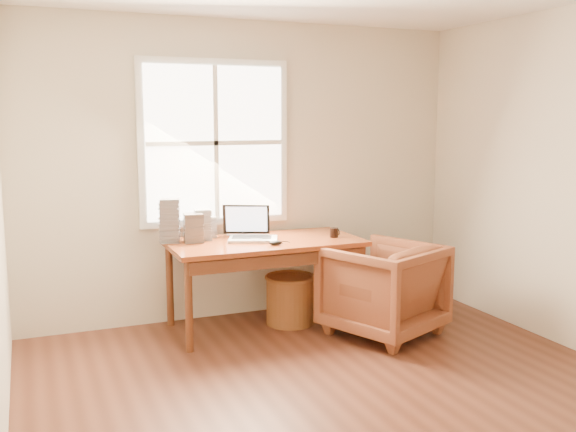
% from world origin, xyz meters
% --- Properties ---
extents(room_shell, '(4.04, 4.54, 2.64)m').
position_xyz_m(room_shell, '(-0.02, 0.16, 1.32)').
color(room_shell, '#522A1C').
rests_on(room_shell, ground).
extents(desk, '(1.60, 0.80, 0.04)m').
position_xyz_m(desk, '(0.00, 1.80, 0.73)').
color(desk, brown).
rests_on(desk, room_shell).
extents(armchair, '(1.08, 1.09, 0.76)m').
position_xyz_m(armchair, '(0.83, 1.26, 0.38)').
color(armchair, brown).
rests_on(armchair, room_shell).
extents(wicker_stool, '(0.49, 0.49, 0.41)m').
position_xyz_m(wicker_stool, '(0.23, 1.80, 0.21)').
color(wicker_stool, brown).
rests_on(wicker_stool, room_shell).
extents(laptop, '(0.58, 0.59, 0.33)m').
position_xyz_m(laptop, '(-0.09, 1.83, 0.91)').
color(laptop, '#A8ABAF').
rests_on(laptop, desk).
extents(mouse, '(0.11, 0.07, 0.04)m').
position_xyz_m(mouse, '(0.01, 1.58, 0.77)').
color(mouse, black).
rests_on(mouse, desk).
extents(coffee_mug, '(0.09, 0.09, 0.08)m').
position_xyz_m(coffee_mug, '(0.60, 1.70, 0.79)').
color(coffee_mug, black).
rests_on(coffee_mug, desk).
extents(cd_stack_a, '(0.14, 0.13, 0.26)m').
position_xyz_m(cd_stack_a, '(-0.48, 2.01, 0.88)').
color(cd_stack_a, silver).
rests_on(cd_stack_a, desk).
extents(cd_stack_b, '(0.17, 0.16, 0.24)m').
position_xyz_m(cd_stack_b, '(-0.57, 1.94, 0.87)').
color(cd_stack_b, '#28292E').
rests_on(cd_stack_b, desk).
extents(cd_stack_c, '(0.19, 0.18, 0.36)m').
position_xyz_m(cd_stack_c, '(-0.75, 2.02, 0.93)').
color(cd_stack_c, '#9EA0AB').
rests_on(cd_stack_c, desk).
extents(cd_stack_d, '(0.14, 0.12, 0.18)m').
position_xyz_m(cd_stack_d, '(-0.41, 2.11, 0.84)').
color(cd_stack_d, silver).
rests_on(cd_stack_d, desk).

